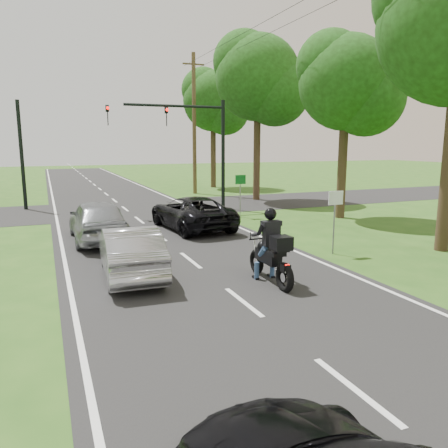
{
  "coord_description": "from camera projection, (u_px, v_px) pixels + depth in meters",
  "views": [
    {
      "loc": [
        -4.1,
        -8.8,
        3.65
      ],
      "look_at": [
        0.74,
        3.0,
        1.3
      ],
      "focal_mm": 35.0,
      "sensor_mm": 36.0,
      "label": 1
    }
  ],
  "objects": [
    {
      "name": "tree_row_e",
      "position": [
        217.0,
        105.0,
        35.95
      ],
      "size": [
        5.28,
        5.12,
        9.61
      ],
      "color": "#332316",
      "rests_on": "ground"
    },
    {
      "name": "sign_white",
      "position": [
        335.0,
        207.0,
        14.38
      ],
      "size": [
        0.55,
        0.07,
        2.12
      ],
      "color": "slate",
      "rests_on": "ground"
    },
    {
      "name": "utility_pole_far",
      "position": [
        194.0,
        124.0,
        31.61
      ],
      "size": [
        1.6,
        0.28,
        10.0
      ],
      "color": "brown",
      "rests_on": "ground"
    },
    {
      "name": "dark_suv",
      "position": [
        191.0,
        212.0,
        18.91
      ],
      "size": [
        2.83,
        5.28,
        1.41
      ],
      "primitive_type": "imported",
      "rotation": [
        0.0,
        0.0,
        3.24
      ],
      "color": "black",
      "rests_on": "road"
    },
    {
      "name": "motorcycle_rider",
      "position": [
        271.0,
        254.0,
        11.49
      ],
      "size": [
        0.67,
        2.37,
        2.04
      ],
      "rotation": [
        0.0,
        0.0,
        -0.02
      ],
      "color": "black",
      "rests_on": "ground"
    },
    {
      "name": "cross_road",
      "position": [
        125.0,
        209.0,
        24.76
      ],
      "size": [
        60.0,
        7.0,
        0.01
      ],
      "primitive_type": "cube",
      "color": "black",
      "rests_on": "ground"
    },
    {
      "name": "tree_row_c",
      "position": [
        353.0,
        89.0,
        20.71
      ],
      "size": [
        4.8,
        4.65,
        8.76
      ],
      "color": "#332316",
      "rests_on": "ground"
    },
    {
      "name": "traffic_signal",
      "position": [
        191.0,
        135.0,
        23.43
      ],
      "size": [
        6.38,
        0.44,
        6.0
      ],
      "color": "black",
      "rests_on": "ground"
    },
    {
      "name": "silver_sedan",
      "position": [
        130.0,
        251.0,
        12.13
      ],
      "size": [
        1.71,
        4.3,
        1.39
      ],
      "primitive_type": "imported",
      "rotation": [
        0.0,
        0.0,
        3.09
      ],
      "color": "#A5A4A9",
      "rests_on": "road"
    },
    {
      "name": "tree_row_d",
      "position": [
        264.0,
        83.0,
        27.5
      ],
      "size": [
        5.76,
        5.58,
        10.45
      ],
      "color": "#332316",
      "rests_on": "ground"
    },
    {
      "name": "ground",
      "position": [
        243.0,
        302.0,
        10.2
      ],
      "size": [
        140.0,
        140.0,
        0.0
      ],
      "primitive_type": "plane",
      "color": "#285016",
      "rests_on": "ground"
    },
    {
      "name": "sign_green",
      "position": [
        240.0,
        186.0,
        21.73
      ],
      "size": [
        0.55,
        0.07,
        2.12
      ],
      "color": "slate",
      "rests_on": "ground"
    },
    {
      "name": "silver_suv",
      "position": [
        98.0,
        220.0,
        16.5
      ],
      "size": [
        1.93,
        4.7,
        1.6
      ],
      "primitive_type": "imported",
      "rotation": [
        0.0,
        0.0,
        3.15
      ],
      "color": "gray",
      "rests_on": "road"
    },
    {
      "name": "road",
      "position": [
        149.0,
        227.0,
        19.3
      ],
      "size": [
        8.0,
        100.0,
        0.01
      ],
      "primitive_type": "cube",
      "color": "black",
      "rests_on": "ground"
    },
    {
      "name": "signal_pole_far",
      "position": [
        22.0,
        156.0,
        24.09
      ],
      "size": [
        0.2,
        0.2,
        6.0
      ],
      "primitive_type": "cylinder",
      "color": "black",
      "rests_on": "ground"
    }
  ]
}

